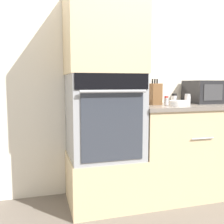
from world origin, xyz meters
TOP-DOWN VIEW (x-y plane):
  - ground_plane at (0.00, 0.00)m, footprint 12.00×12.00m
  - wall_back at (0.00, 0.63)m, footprint 8.00×0.05m
  - oven_cabinet_base at (-0.33, 0.30)m, footprint 0.65×0.60m
  - wall_oven at (-0.33, 0.30)m, footprint 0.63×0.64m
  - oven_cabinet_upper at (-0.33, 0.30)m, footprint 0.65×0.60m
  - counter_unit at (0.51, 0.30)m, footprint 1.03×0.63m
  - microwave at (0.80, 0.40)m, footprint 0.34×0.35m
  - knife_block at (0.20, 0.36)m, footprint 0.10×0.15m
  - bowl at (0.35, 0.16)m, footprint 0.16×0.16m
  - condiment_jar_near at (0.34, 0.37)m, footprint 0.04×0.04m
  - condiment_jar_mid at (0.48, 0.48)m, footprint 0.06×0.06m
  - condiment_jar_far at (0.49, 0.22)m, footprint 0.06×0.06m

SIDE VIEW (x-z plane):
  - ground_plane at x=0.00m, z-range 0.00..0.00m
  - oven_cabinet_base at x=-0.33m, z-range 0.00..0.45m
  - counter_unit at x=0.51m, z-range 0.00..0.91m
  - wall_oven at x=-0.33m, z-range 0.45..1.20m
  - bowl at x=0.35m, z-range 0.91..0.96m
  - condiment_jar_near at x=0.34m, z-range 0.91..0.99m
  - condiment_jar_mid at x=0.48m, z-range 0.91..1.01m
  - condiment_jar_far at x=0.49m, z-range 0.91..1.02m
  - knife_block at x=0.20m, z-range 0.89..1.14m
  - microwave at x=0.80m, z-range 0.91..1.15m
  - wall_back at x=0.00m, z-range 0.00..2.50m
  - oven_cabinet_upper at x=-0.33m, z-range 1.20..1.93m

